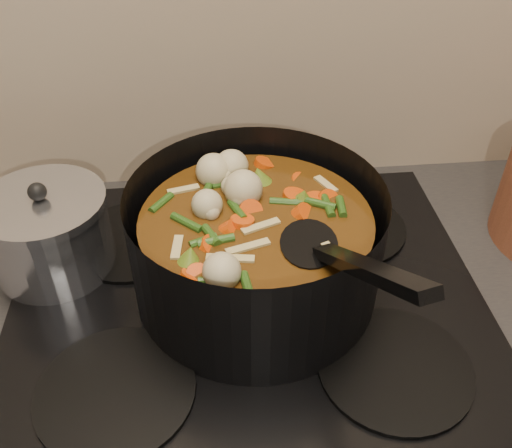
{
  "coord_description": "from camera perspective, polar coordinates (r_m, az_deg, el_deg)",
  "views": [
    {
      "loc": [
        -0.04,
        1.41,
        1.48
      ],
      "look_at": [
        0.01,
        1.95,
        1.04
      ],
      "focal_mm": 40.0,
      "sensor_mm": 36.0,
      "label": 1
    }
  ],
  "objects": [
    {
      "name": "saucepan",
      "position": [
        0.82,
        -19.97,
        -0.82
      ],
      "size": [
        0.17,
        0.17,
        0.14
      ],
      "rotation": [
        0.0,
        0.0,
        -0.35
      ],
      "color": "silver",
      "rests_on": "stovetop"
    },
    {
      "name": "stockpot",
      "position": [
        0.72,
        0.05,
        -2.32
      ],
      "size": [
        0.33,
        0.42,
        0.23
      ],
      "rotation": [
        0.0,
        0.0,
        0.06
      ],
      "color": "black",
      "rests_on": "stovetop"
    },
    {
      "name": "stovetop",
      "position": [
        0.76,
        -0.81,
        -7.86
      ],
      "size": [
        0.62,
        0.54,
        0.03
      ],
      "color": "black",
      "rests_on": "counter"
    }
  ]
}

